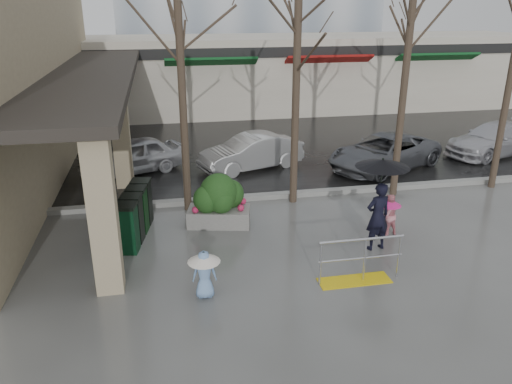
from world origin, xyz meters
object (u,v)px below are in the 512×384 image
object	(u,v)px
car_d	(495,139)
child_blue	(204,269)
handrail	(358,266)
child_pink	(388,212)
tree_mideast	(409,35)
news_boxes	(135,214)
car_b	(251,152)
planter	(219,200)
tree_midwest	(298,22)
tree_west	(179,29)
car_c	(384,152)
woman	(380,196)
car_a	(131,156)

from	to	relation	value
car_d	child_blue	bearing A→B (deg)	-73.63
handrail	child_pink	xyz separation A→B (m)	(1.64, 2.06, 0.26)
tree_mideast	car_d	world-z (taller)	tree_mideast
news_boxes	car_b	bearing A→B (deg)	62.29
car_d	planter	bearing A→B (deg)	-85.43
child_pink	car_b	size ratio (longest dim) A/B	0.29
tree_midwest	planter	distance (m)	5.29
tree_west	child_pink	xyz separation A→B (m)	(5.00, -2.74, -4.45)
child_blue	car_c	xyz separation A→B (m)	(7.28, 7.31, -0.01)
planter	car_c	distance (m)	7.54
tree_west	tree_mideast	size ratio (longest dim) A/B	1.05
news_boxes	car_c	bearing A→B (deg)	35.84
tree_midwest	car_d	world-z (taller)	tree_midwest
news_boxes	car_d	world-z (taller)	car_d
child_pink	car_d	xyz separation A→B (m)	(7.39, 6.10, -0.01)
woman	car_a	bearing A→B (deg)	-59.48
news_boxes	tree_mideast	bearing A→B (deg)	21.92
woman	planter	world-z (taller)	woman
car_c	tree_midwest	bearing A→B (deg)	-84.63
tree_west	child_blue	xyz separation A→B (m)	(0.03, -4.78, -4.44)
car_c	child_blue	bearing A→B (deg)	-71.09
child_pink	tree_west	bearing A→B (deg)	-37.57
tree_midwest	car_b	xyz separation A→B (m)	(-0.66, 3.44, -4.60)
tree_midwest	car_a	size ratio (longest dim) A/B	1.89
child_blue	car_d	size ratio (longest dim) A/B	0.24
tree_mideast	planter	xyz separation A→B (m)	(-5.72, -1.24, -4.16)
tree_midwest	child_pink	bearing A→B (deg)	-56.72
car_a	woman	bearing A→B (deg)	18.26
tree_midwest	news_boxes	xyz separation A→B (m)	(-4.64, -1.56, -4.61)
tree_midwest	tree_mideast	world-z (taller)	tree_midwest
tree_west	car_c	world-z (taller)	tree_west
tree_mideast	child_pink	distance (m)	5.25
news_boxes	tree_midwest	bearing A→B (deg)	29.40
handrail	car_c	size ratio (longest dim) A/B	0.42
child_pink	handrail	bearing A→B (deg)	42.63
tree_midwest	car_a	world-z (taller)	tree_midwest
woman	car_c	xyz separation A→B (m)	(2.93, 5.96, -0.77)
handrail	tree_midwest	xyz separation A→B (m)	(-0.16, 4.80, 4.86)
tree_mideast	woman	bearing A→B (deg)	-121.71
child_blue	car_d	distance (m)	14.80
handrail	car_a	world-z (taller)	car_a
car_b	planter	bearing A→B (deg)	-39.97
tree_midwest	car_d	distance (m)	10.81
car_c	handrail	bearing A→B (deg)	-54.55
planter	handrail	bearing A→B (deg)	-54.07
tree_mideast	handrail	bearing A→B (deg)	-123.19
car_c	car_a	bearing A→B (deg)	-124.12
planter	car_b	size ratio (longest dim) A/B	0.48
handrail	child_pink	world-z (taller)	child_pink
car_c	car_d	xyz separation A→B (m)	(5.08, 0.83, 0.00)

